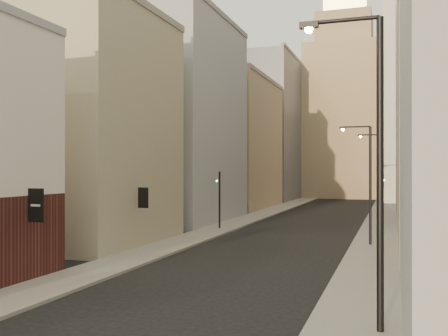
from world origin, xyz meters
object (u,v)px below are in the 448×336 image
traffic_light_left (220,190)px  streetlamp_near (371,153)px  traffic_light_right (382,184)px  streetlamp_far (377,170)px  streetlamp_mid (367,178)px  white_tower (409,83)px  clock_tower (345,104)px

traffic_light_left → streetlamp_near: bearing=101.5°
traffic_light_left → traffic_light_right: size_ratio=1.00×
streetlamp_far → traffic_light_left: (-12.50, -15.20, -1.66)m
streetlamp_mid → traffic_light_left: size_ratio=1.63×
white_tower → streetlamp_mid: white_tower is taller
white_tower → traffic_light_left: size_ratio=8.30×
traffic_light_right → traffic_light_left: bearing=41.3°
traffic_light_right → clock_tower: bearing=-71.7°
white_tower → streetlamp_near: 67.27m
clock_tower → streetlamp_far: clock_tower is taller
streetlamp_near → streetlamp_mid: (-1.04, 18.50, -1.08)m
white_tower → traffic_light_left: 47.42m
clock_tower → white_tower: size_ratio=1.08×
clock_tower → traffic_light_right: bearing=-80.8°
streetlamp_near → traffic_light_left: (-13.52, 24.15, -2.27)m
streetlamp_far → white_tower: bearing=65.6°
streetlamp_mid → white_tower: bearing=79.9°
white_tower → traffic_light_right: bearing=-95.7°
streetlamp_near → traffic_light_right: streetlamp_near is taller
streetlamp_far → traffic_light_right: 7.09m
streetlamp_mid → traffic_light_left: 13.76m
streetlamp_mid → traffic_light_right: streetlamp_mid is taller
clock_tower → traffic_light_right: size_ratio=8.98×
clock_tower → streetlamp_mid: bearing=-83.5°
white_tower → traffic_light_right: white_tower is taller
clock_tower → streetlamp_mid: clock_tower is taller
white_tower → streetlamp_near: size_ratio=4.14×
clock_tower → streetlamp_mid: (7.04, -61.46, -12.99)m
traffic_light_left → clock_tower: bearing=-113.3°
clock_tower → traffic_light_left: 57.84m
streetlamp_near → streetlamp_mid: size_ratio=1.23×
streetlamp_near → traffic_light_right: 32.47m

